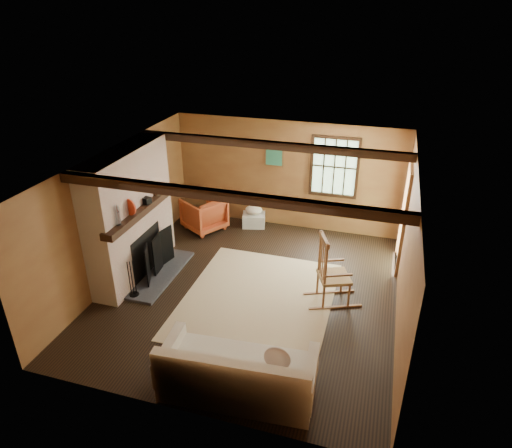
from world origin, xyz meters
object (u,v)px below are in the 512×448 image
(fireplace, at_px, (132,220))
(sofa, at_px, (238,376))
(rocking_chair, at_px, (331,275))
(laundry_basket, at_px, (254,220))
(armchair, at_px, (204,214))

(fireplace, bearing_deg, sofa, -39.33)
(rocking_chair, relative_size, sofa, 0.61)
(rocking_chair, xyz_separation_m, laundry_basket, (-2.08, 2.36, -0.38))
(fireplace, distance_m, sofa, 3.66)
(fireplace, xyz_separation_m, sofa, (2.76, -2.26, -0.81))
(fireplace, height_order, sofa, fireplace)
(armchair, bearing_deg, rocking_chair, 90.03)
(sofa, xyz_separation_m, laundry_basket, (-1.22, 4.74, -0.14))
(sofa, bearing_deg, armchair, 113.54)
(sofa, relative_size, armchair, 2.55)
(fireplace, height_order, armchair, fireplace)
(fireplace, relative_size, sofa, 1.16)
(rocking_chair, xyz_separation_m, sofa, (-0.86, -2.38, -0.24))
(fireplace, distance_m, laundry_basket, 3.07)
(rocking_chair, height_order, laundry_basket, rocking_chair)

